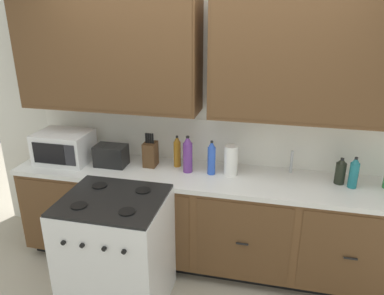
% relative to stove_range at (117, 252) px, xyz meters
% --- Properties ---
extents(ground_plane, '(8.16, 8.16, 0.00)m').
position_rel_stove_range_xyz_m(ground_plane, '(0.53, 0.33, -0.47)').
color(ground_plane, '#B2A893').
extents(wall_unit, '(4.47, 0.40, 2.60)m').
position_rel_stove_range_xyz_m(wall_unit, '(0.53, 0.83, 1.20)').
color(wall_unit, silver).
rests_on(wall_unit, ground_plane).
extents(counter_run, '(3.30, 0.64, 0.90)m').
position_rel_stove_range_xyz_m(counter_run, '(0.53, 0.63, -0.01)').
color(counter_run, black).
rests_on(counter_run, ground_plane).
extents(stove_range, '(0.76, 0.68, 0.95)m').
position_rel_stove_range_xyz_m(stove_range, '(0.00, 0.00, 0.00)').
color(stove_range, white).
rests_on(stove_range, ground_plane).
extents(microwave, '(0.48, 0.37, 0.28)m').
position_rel_stove_range_xyz_m(microwave, '(-0.76, 0.63, 0.57)').
color(microwave, white).
rests_on(microwave, counter_run).
extents(toaster, '(0.28, 0.18, 0.19)m').
position_rel_stove_range_xyz_m(toaster, '(-0.29, 0.63, 0.53)').
color(toaster, black).
rests_on(toaster, counter_run).
extents(knife_block, '(0.11, 0.14, 0.31)m').
position_rel_stove_range_xyz_m(knife_block, '(0.05, 0.71, 0.55)').
color(knife_block, '#52361E').
rests_on(knife_block, counter_run).
extents(sink_faucet, '(0.02, 0.02, 0.20)m').
position_rel_stove_range_xyz_m(sink_faucet, '(1.28, 0.84, 0.53)').
color(sink_faucet, '#B2B5BA').
rests_on(sink_faucet, counter_run).
extents(paper_towel_roll, '(0.12, 0.12, 0.26)m').
position_rel_stove_range_xyz_m(paper_towel_roll, '(0.78, 0.68, 0.56)').
color(paper_towel_roll, white).
rests_on(paper_towel_roll, counter_run).
extents(bottle_violet, '(0.08, 0.08, 0.33)m').
position_rel_stove_range_xyz_m(bottle_violet, '(0.41, 0.66, 0.59)').
color(bottle_violet, '#663384').
rests_on(bottle_violet, counter_run).
extents(bottle_dark, '(0.08, 0.08, 0.22)m').
position_rel_stove_range_xyz_m(bottle_dark, '(1.67, 0.71, 0.54)').
color(bottle_dark, black).
rests_on(bottle_dark, counter_run).
extents(bottle_teal, '(0.07, 0.07, 0.26)m').
position_rel_stove_range_xyz_m(bottle_teal, '(1.76, 0.66, 0.56)').
color(bottle_teal, '#1E707A').
rests_on(bottle_teal, counter_run).
extents(bottle_amber, '(0.06, 0.06, 0.29)m').
position_rel_stove_range_xyz_m(bottle_amber, '(0.29, 0.75, 0.57)').
color(bottle_amber, '#9E6619').
rests_on(bottle_amber, counter_run).
extents(bottle_blue, '(0.07, 0.07, 0.30)m').
position_rel_stove_range_xyz_m(bottle_blue, '(0.62, 0.66, 0.58)').
color(bottle_blue, blue).
rests_on(bottle_blue, counter_run).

